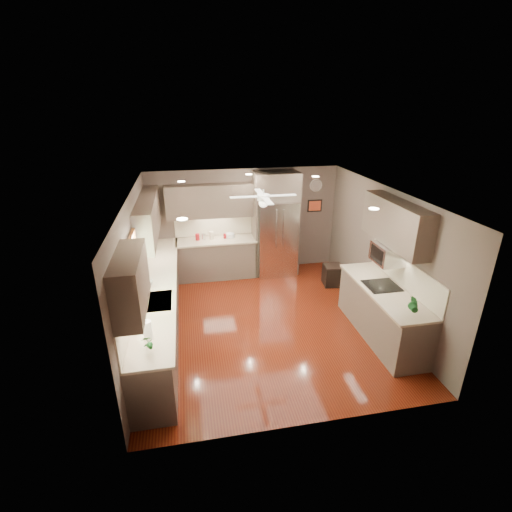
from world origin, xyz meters
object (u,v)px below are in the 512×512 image
object	(u,v)px
potted_plant_right	(414,305)
canister_c	(211,235)
refrigerator	(276,226)
soap_bottle	(149,283)
potted_plant_left	(147,342)
canister_d	(225,236)
stool	(333,275)
canister_b	(204,237)
microwave	(388,254)
paper_towel	(148,330)
canister_a	(198,237)
bowl	(230,237)

from	to	relation	value
potted_plant_right	canister_c	bearing A→B (deg)	124.93
refrigerator	potted_plant_right	bearing A→B (deg)	-72.43
soap_bottle	potted_plant_left	world-z (taller)	potted_plant_left
canister_d	stool	distance (m)	2.66
canister_d	canister_b	bearing A→B (deg)	178.51
refrigerator	microwave	size ratio (longest dim) A/B	4.45
canister_b	stool	size ratio (longest dim) A/B	0.29
stool	soap_bottle	bearing A→B (deg)	-162.34
canister_b	microwave	distance (m)	4.15
canister_d	microwave	bearing A→B (deg)	-47.73
refrigerator	stool	size ratio (longest dim) A/B	5.10
microwave	paper_towel	size ratio (longest dim) A/B	1.85
soap_bottle	paper_towel	xyz separation A→B (m)	(0.10, -1.56, 0.05)
potted_plant_left	refrigerator	distance (m)	4.78
canister_a	microwave	size ratio (longest dim) A/B	0.28
microwave	stool	bearing A→B (deg)	95.83
paper_towel	potted_plant_right	bearing A→B (deg)	-1.47
stool	canister_d	bearing A→B (deg)	157.32
canister_a	potted_plant_left	xyz separation A→B (m)	(-0.82, -4.05, 0.05)
canister_c	microwave	size ratio (longest dim) A/B	0.33
bowl	microwave	bearing A→B (deg)	-49.05
canister_a	canister_d	size ratio (longest dim) A/B	1.43
bowl	paper_towel	size ratio (longest dim) A/B	0.77
bowl	refrigerator	xyz separation A→B (m)	(1.09, -0.07, 0.22)
canister_a	soap_bottle	distance (m)	2.40
soap_bottle	potted_plant_right	size ratio (longest dim) A/B	0.55
soap_bottle	microwave	xyz separation A→B (m)	(4.09, -0.56, 0.45)
canister_a	canister_b	bearing A→B (deg)	6.99
canister_a	microwave	xyz separation A→B (m)	(3.17, -2.78, 0.46)
potted_plant_left	canister_b	bearing A→B (deg)	76.75
canister_b	canister_d	distance (m)	0.49
stool	microwave	bearing A→B (deg)	-84.17
potted_plant_left	stool	size ratio (longest dim) A/B	0.55
canister_c	potted_plant_left	bearing A→B (deg)	-105.63
potted_plant_left	canister_a	bearing A→B (deg)	78.61
canister_b	microwave	size ratio (longest dim) A/B	0.25
refrigerator	paper_towel	distance (m)	4.56
canister_d	bowl	size ratio (longest dim) A/B	0.47
canister_b	bowl	xyz separation A→B (m)	(0.61, -0.02, -0.04)
canister_c	bowl	xyz separation A→B (m)	(0.43, -0.02, -0.06)
potted_plant_left	canister_c	bearing A→B (deg)	74.37
paper_towel	microwave	bearing A→B (deg)	14.02
bowl	stool	world-z (taller)	bowl
canister_c	microwave	xyz separation A→B (m)	(2.84, -2.80, 0.45)
canister_a	microwave	distance (m)	4.24
canister_b	refrigerator	distance (m)	1.71
canister_b	potted_plant_right	world-z (taller)	potted_plant_right
potted_plant_left	paper_towel	bearing A→B (deg)	91.92
refrigerator	potted_plant_left	bearing A→B (deg)	-123.75
canister_c	potted_plant_left	world-z (taller)	potted_plant_left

